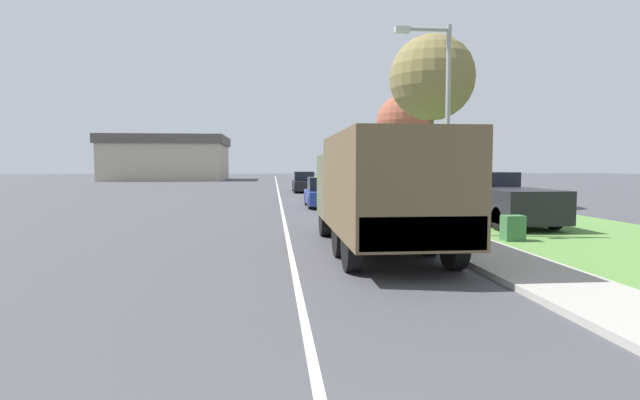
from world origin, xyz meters
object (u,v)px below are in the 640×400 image
at_px(military_truck, 380,187).
at_px(car_nearest_ahead, 324,194).
at_px(pickup_truck, 498,199).
at_px(lamp_post, 440,107).
at_px(car_second_ahead, 304,183).

xyz_separation_m(military_truck, car_nearest_ahead, (0.01, 13.21, -0.90)).
height_order(military_truck, pickup_truck, military_truck).
height_order(car_nearest_ahead, lamp_post, lamp_post).
distance_m(car_nearest_ahead, lamp_post, 11.37).
relative_size(military_truck, car_nearest_ahead, 1.85).
height_order(military_truck, lamp_post, lamp_post).
bearing_deg(car_second_ahead, pickup_truck, -75.44).
bearing_deg(military_truck, pickup_truck, 44.51).
relative_size(car_nearest_ahead, lamp_post, 0.67).
bearing_deg(pickup_truck, car_second_ahead, 104.56).
bearing_deg(military_truck, lamp_post, 47.29).
bearing_deg(pickup_truck, lamp_post, -137.69).
bearing_deg(car_nearest_ahead, military_truck, -90.04).
height_order(car_second_ahead, pickup_truck, pickup_truck).
height_order(pickup_truck, lamp_post, lamp_post).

